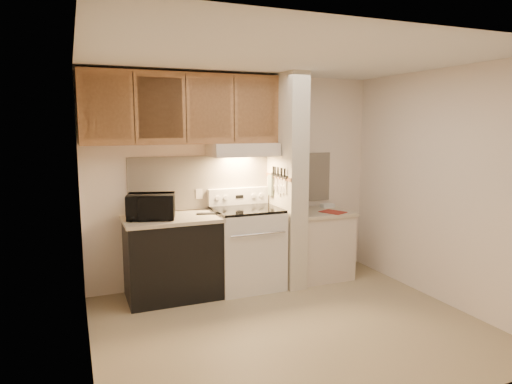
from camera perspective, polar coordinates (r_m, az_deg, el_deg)
floor at (r=4.58m, az=4.29°, el=-16.30°), size 3.60×3.60×0.00m
ceiling at (r=4.20m, az=4.68°, el=16.45°), size 3.60×3.60×0.00m
wall_back at (r=5.58m, az=-2.45°, el=1.60°), size 3.60×2.50×0.02m
wall_left at (r=3.77m, az=-20.79°, el=-2.24°), size 0.02×3.00×2.50m
wall_right at (r=5.26m, az=22.28°, el=0.56°), size 0.02×3.00×2.50m
backsplash at (r=5.57m, az=-2.40°, el=1.43°), size 2.60×0.02×0.63m
range_body at (r=5.41m, az=-1.15°, el=-7.14°), size 0.76×0.65×0.92m
oven_window at (r=5.12m, az=0.14°, el=-7.59°), size 0.50×0.01×0.30m
oven_handle at (r=5.03m, az=0.30°, el=-5.29°), size 0.65×0.02×0.02m
cooktop at (r=5.31m, az=-1.16°, el=-2.19°), size 0.74×0.64×0.03m
range_backguard at (r=5.55m, az=-2.22°, el=-0.52°), size 0.76×0.08×0.20m
range_display at (r=5.51m, az=-2.07°, el=-0.59°), size 0.10×0.01×0.04m
range_knob_left_outer at (r=5.42m, az=-4.84°, el=-0.76°), size 0.05×0.02×0.05m
range_knob_left_inner at (r=5.45m, az=-3.84°, el=-0.70°), size 0.05×0.02×0.05m
range_knob_right_inner at (r=5.57m, az=-0.32°, el=-0.48°), size 0.05×0.02×0.05m
range_knob_right_outer at (r=5.61m, az=0.62°, el=-0.42°), size 0.05×0.02×0.05m
dishwasher_front at (r=5.19m, az=-10.39°, el=-8.25°), size 1.00×0.63×0.87m
left_countertop at (r=5.08m, az=-10.52°, el=-3.33°), size 1.04×0.67×0.04m
spoon_rest at (r=5.18m, az=-6.21°, el=-2.70°), size 0.23×0.12×0.02m
teal_jar at (r=5.23m, az=-14.79°, el=-2.41°), size 0.09×0.09×0.09m
outlet at (r=5.43m, az=-7.12°, el=-0.24°), size 0.08×0.01×0.12m
microwave at (r=4.99m, az=-12.99°, el=-1.78°), size 0.56×0.45×0.27m
partition_pillar at (r=5.45m, az=3.85°, el=1.43°), size 0.22×0.70×2.50m
pillar_trim at (r=5.40m, az=2.75°, el=1.90°), size 0.01×0.70×0.04m
knife_strip at (r=5.35m, az=2.92°, el=2.06°), size 0.02×0.42×0.04m
knife_blade_a at (r=5.21m, az=3.53°, el=0.78°), size 0.01×0.03×0.16m
knife_handle_a at (r=5.19m, az=3.60°, el=2.40°), size 0.02×0.02×0.10m
knife_blade_b at (r=5.28m, az=3.18°, el=0.77°), size 0.01×0.04×0.18m
knife_handle_b at (r=5.26m, az=3.23°, el=2.49°), size 0.02×0.02×0.10m
knife_blade_c at (r=5.35m, az=2.82°, el=0.77°), size 0.01×0.04×0.20m
knife_handle_c at (r=5.34m, az=2.78°, el=2.59°), size 0.02×0.02×0.10m
knife_blade_d at (r=5.43m, az=2.41°, el=1.10°), size 0.01×0.04×0.16m
knife_handle_d at (r=5.42m, az=2.40°, el=2.67°), size 0.02×0.02×0.10m
knife_blade_e at (r=5.51m, az=2.07°, el=1.09°), size 0.01×0.04×0.18m
knife_handle_e at (r=5.47m, az=2.16°, el=2.73°), size 0.02×0.02×0.10m
oven_mitt at (r=5.56m, az=1.86°, el=0.87°), size 0.03×0.10×0.25m
right_cab_base at (r=5.83m, az=7.87°, el=-6.64°), size 0.70×0.60×0.81m
right_countertop at (r=5.73m, az=7.95°, el=-2.54°), size 0.74×0.64×0.04m
red_folder at (r=5.65m, az=9.60°, el=-2.48°), size 0.31×0.35×0.01m
white_box at (r=5.99m, az=8.92°, el=-1.69°), size 0.17×0.11×0.04m
range_hood at (r=5.34m, az=-1.67°, el=5.34°), size 0.78×0.44×0.15m
hood_lip at (r=5.15m, az=-0.84°, el=4.72°), size 0.78×0.04×0.06m
upper_cabinets at (r=5.18m, az=-9.16°, el=10.23°), size 2.18×0.33×0.77m
cab_door_a at (r=4.89m, az=-18.22°, el=10.03°), size 0.46×0.01×0.63m
cab_gap_a at (r=4.92m, az=-15.01°, el=10.15°), size 0.01×0.01×0.73m
cab_door_b at (r=4.96m, az=-11.84°, el=10.24°), size 0.46×0.01×0.63m
cab_gap_b at (r=5.02m, az=-8.73°, el=10.30°), size 0.01×0.01×0.73m
cab_door_c at (r=5.09m, az=-5.70°, el=10.33°), size 0.46×0.01×0.63m
cab_gap_c at (r=5.18m, az=-2.76°, el=10.33°), size 0.01×0.01×0.73m
cab_door_d at (r=5.27m, az=0.07°, el=10.30°), size 0.46×0.01×0.63m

